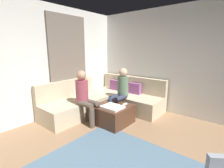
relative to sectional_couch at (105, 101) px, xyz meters
The scene contains 10 objects.
wall_back 2.57m from the sectional_couch, 27.05° to the left, with size 6.00×0.12×2.70m, color silver.
wall_left 2.33m from the sectional_couch, 114.60° to the right, with size 0.12×6.00×2.70m, color silver.
curtain_panel 1.36m from the sectional_couch, 142.74° to the right, with size 0.06×1.10×2.50m, color #726659.
sectional_couch is the anchor object (origin of this frame).
ottoman 0.80m from the sectional_couch, 35.79° to the right, with size 0.76×0.76×0.42m, color #4C2D1E.
folded_blanket 0.96m from the sectional_couch, 38.14° to the right, with size 0.44×0.36×0.04m, color white.
coffee_mug 0.55m from the sectional_couch, 33.87° to the right, with size 0.08×0.08×0.10m, color #334C72.
game_remote 0.88m from the sectional_couch, 16.62° to the right, with size 0.05×0.15×0.02m, color white.
person_on_couch_back 0.61m from the sectional_couch, ahead, with size 0.30×0.60×1.20m.
person_on_couch_side 0.93m from the sectional_couch, 79.97° to the right, with size 0.60×0.30×1.20m.
Camera 1 is at (0.78, -1.28, 1.67)m, focal length 26.18 mm.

